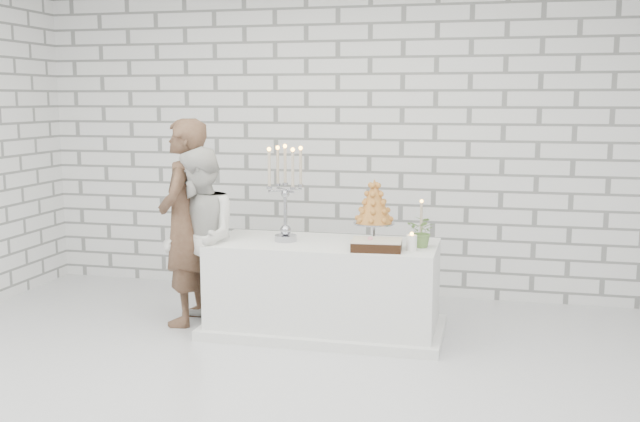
{
  "coord_description": "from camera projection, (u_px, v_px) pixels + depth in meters",
  "views": [
    {
      "loc": [
        1.45,
        -4.4,
        1.89
      ],
      "look_at": [
        0.2,
        0.89,
        1.05
      ],
      "focal_mm": 40.9,
      "sensor_mm": 36.0,
      "label": 1
    }
  ],
  "objects": [
    {
      "name": "ground",
      "position": [
        260.0,
        385.0,
        4.84
      ],
      "size": [
        6.0,
        5.0,
        0.01
      ],
      "primitive_type": "cube",
      "color": "silver",
      "rests_on": "ground"
    },
    {
      "name": "wall_back",
      "position": [
        338.0,
        139.0,
        7.02
      ],
      "size": [
        6.0,
        0.01,
        3.0
      ],
      "primitive_type": "cube",
      "color": "white",
      "rests_on": "ground"
    },
    {
      "name": "wall_front",
      "position": [
        0.0,
        228.0,
        2.21
      ],
      "size": [
        6.0,
        0.01,
        3.0
      ],
      "primitive_type": "cube",
      "color": "white",
      "rests_on": "ground"
    },
    {
      "name": "cake_table",
      "position": [
        324.0,
        288.0,
        5.89
      ],
      "size": [
        1.8,
        0.8,
        0.75
      ],
      "primitive_type": "cube",
      "color": "white",
      "rests_on": "ground"
    },
    {
      "name": "groom",
      "position": [
        184.0,
        222.0,
        6.1
      ],
      "size": [
        0.47,
        0.66,
        1.73
      ],
      "primitive_type": "imported",
      "rotation": [
        0.0,
        0.0,
        -1.48
      ],
      "color": "brown",
      "rests_on": "ground"
    },
    {
      "name": "bride",
      "position": [
        200.0,
        239.0,
        5.96
      ],
      "size": [
        0.88,
        0.92,
        1.5
      ],
      "primitive_type": "imported",
      "rotation": [
        0.0,
        0.0,
        -0.99
      ],
      "color": "silver",
      "rests_on": "ground"
    },
    {
      "name": "candelabra",
      "position": [
        285.0,
        193.0,
        5.82
      ],
      "size": [
        0.34,
        0.34,
        0.78
      ],
      "primitive_type": null,
      "rotation": [
        0.0,
        0.0,
        -0.06
      ],
      "color": "#9E9EA8",
      "rests_on": "cake_table"
    },
    {
      "name": "croquembouche",
      "position": [
        374.0,
        211.0,
        5.81
      ],
      "size": [
        0.35,
        0.35,
        0.51
      ],
      "primitive_type": null,
      "rotation": [
        0.0,
        0.0,
        -0.06
      ],
      "color": "#A36227",
      "rests_on": "cake_table"
    },
    {
      "name": "chocolate_cake",
      "position": [
        377.0,
        245.0,
        5.53
      ],
      "size": [
        0.4,
        0.3,
        0.08
      ],
      "primitive_type": "cube",
      "rotation": [
        0.0,
        0.0,
        0.08
      ],
      "color": "black",
      "rests_on": "cake_table"
    },
    {
      "name": "pillar_candle",
      "position": [
        412.0,
        243.0,
        5.5
      ],
      "size": [
        0.09,
        0.09,
        0.12
      ],
      "primitive_type": "cylinder",
      "rotation": [
        0.0,
        0.0,
        -0.17
      ],
      "color": "white",
      "rests_on": "cake_table"
    },
    {
      "name": "extra_taper",
      "position": [
        421.0,
        222.0,
        5.83
      ],
      "size": [
        0.06,
        0.06,
        0.32
      ],
      "primitive_type": "cylinder",
      "rotation": [
        0.0,
        0.0,
        -0.05
      ],
      "color": "#BDAB94",
      "rests_on": "cake_table"
    },
    {
      "name": "flowers",
      "position": [
        423.0,
        231.0,
        5.62
      ],
      "size": [
        0.28,
        0.27,
        0.25
      ],
      "primitive_type": "imported",
      "rotation": [
        0.0,
        0.0,
        -0.41
      ],
      "color": "#4F783E",
      "rests_on": "cake_table"
    }
  ]
}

